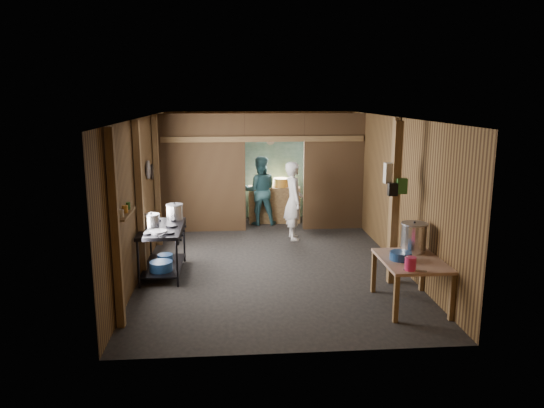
{
  "coord_description": "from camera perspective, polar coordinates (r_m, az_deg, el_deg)",
  "views": [
    {
      "loc": [
        -0.71,
        -9.0,
        2.97
      ],
      "look_at": [
        0.0,
        -0.2,
        1.1
      ],
      "focal_mm": 33.86,
      "sensor_mm": 36.0,
      "label": 1
    }
  ],
  "objects": [
    {
      "name": "back_counter",
      "position": [
        12.26,
        0.22,
        -0.03
      ],
      "size": [
        1.2,
        0.5,
        0.85
      ],
      "primitive_type": "cube",
      "color": "#9B7945",
      "rests_on": "floor"
    },
    {
      "name": "partition_header",
      "position": [
        11.27,
        0.29,
        8.54
      ],
      "size": [
        1.3,
        0.1,
        0.6
      ],
      "primitive_type": "cube",
      "color": "brown",
      "rests_on": "wall_back"
    },
    {
      "name": "frying_pan",
      "position": [
        8.36,
        -12.52,
        -3.06
      ],
      "size": [
        0.43,
        0.56,
        0.07
      ],
      "primitive_type": null,
      "rotation": [
        0.0,
        0.0,
        -0.33
      ],
      "color": "gray",
      "rests_on": "gas_range"
    },
    {
      "name": "ceiling",
      "position": [
        9.04,
        -0.1,
        9.61
      ],
      "size": [
        4.5,
        7.0,
        0.0
      ],
      "primitive_type": "cube",
      "color": "black",
      "rests_on": "ground"
    },
    {
      "name": "partition_right",
      "position": [
        11.56,
        6.86,
        3.56
      ],
      "size": [
        1.35,
        0.1,
        2.6
      ],
      "primitive_type": "cube",
      "color": "brown",
      "rests_on": "floor"
    },
    {
      "name": "pink_bucket",
      "position": [
        7.1,
        15.14,
        -6.42
      ],
      "size": [
        0.19,
        0.19,
        0.18
      ],
      "primitive_type": "cylinder",
      "rotation": [
        0.0,
        0.0,
        0.34
      ],
      "color": "#E22A66",
      "rests_on": "prep_table"
    },
    {
      "name": "floor",
      "position": [
        9.51,
        -0.1,
        -6.25
      ],
      "size": [
        4.5,
        7.0,
        0.0
      ],
      "primitive_type": "cube",
      "color": "black",
      "rests_on": "ground"
    },
    {
      "name": "stove_pot_med",
      "position": [
        8.79,
        -13.26,
        -1.85
      ],
      "size": [
        0.29,
        0.29,
        0.24
      ],
      "primitive_type": null,
      "rotation": [
        0.0,
        0.0,
        0.06
      ],
      "color": "silver",
      "rests_on": "gas_range"
    },
    {
      "name": "wall_front",
      "position": [
        5.8,
        2.63,
        -4.8
      ],
      "size": [
        4.5,
        0.0,
        2.6
      ],
      "primitive_type": "cube",
      "color": "brown",
      "rests_on": "ground"
    },
    {
      "name": "red_cup",
      "position": [
        12.15,
        -1.4,
        2.26
      ],
      "size": [
        0.13,
        0.13,
        0.15
      ],
      "primitive_type": "cylinder",
      "color": "maroon",
      "rests_on": "back_counter"
    },
    {
      "name": "blue_tub_front",
      "position": [
        8.64,
        -12.23,
        -6.76
      ],
      "size": [
        0.37,
        0.37,
        0.15
      ],
      "primitive_type": "cylinder",
      "color": "#214B8F",
      "rests_on": "gas_range"
    },
    {
      "name": "gas_range",
      "position": [
        8.87,
        -12.04,
        -5.09
      ],
      "size": [
        0.72,
        1.39,
        0.82
      ],
      "primitive_type": null,
      "color": "black",
      "rests_on": "floor"
    },
    {
      "name": "wall_back",
      "position": [
        12.64,
        -1.35,
        4.35
      ],
      "size": [
        4.5,
        0.0,
        2.6
      ],
      "primitive_type": "cube",
      "color": "brown",
      "rests_on": "ground"
    },
    {
      "name": "turquoise_panel",
      "position": [
        12.58,
        -1.33,
        4.09
      ],
      "size": [
        4.4,
        0.06,
        2.5
      ],
      "primitive_type": "cube",
      "color": "#8BBEBC",
      "rests_on": "wall_back"
    },
    {
      "name": "bag_white",
      "position": [
        8.26,
        13.14,
        3.36
      ],
      "size": [
        0.22,
        0.15,
        0.32
      ],
      "primitive_type": "cube",
      "color": "beige",
      "rests_on": "post_free"
    },
    {
      "name": "wall_left",
      "position": [
        9.29,
        -14.08,
        1.23
      ],
      "size": [
        0.0,
        7.0,
        2.6
      ],
      "primitive_type": "cube",
      "color": "brown",
      "rests_on": "ground"
    },
    {
      "name": "yellow_tub",
      "position": [
        12.18,
        1.01,
        2.41
      ],
      "size": [
        0.37,
        0.37,
        0.2
      ],
      "primitive_type": "cylinder",
      "color": "orange",
      "rests_on": "back_counter"
    },
    {
      "name": "pan_lid_big",
      "position": [
        9.61,
        -13.57,
        3.73
      ],
      "size": [
        0.03,
        0.34,
        0.34
      ],
      "primitive_type": "cylinder",
      "rotation": [
        0.0,
        1.57,
        0.0
      ],
      "color": "gray",
      "rests_on": "wall_left"
    },
    {
      "name": "blue_tub_back",
      "position": [
        9.16,
        -11.79,
        -5.83
      ],
      "size": [
        0.27,
        0.27,
        0.11
      ],
      "primitive_type": "cylinder",
      "color": "#214B8F",
      "rests_on": "gas_range"
    },
    {
      "name": "wash_basin",
      "position": [
        7.52,
        14.11,
        -5.61
      ],
      "size": [
        0.31,
        0.31,
        0.11
      ],
      "primitive_type": "cylinder",
      "rotation": [
        0.0,
        0.0,
        -0.02
      ],
      "color": "#214B8F",
      "rests_on": "prep_table"
    },
    {
      "name": "post_right",
      "position": [
        9.42,
        13.35,
        1.41
      ],
      "size": [
        0.1,
        0.12,
        2.6
      ],
      "primitive_type": "cube",
      "color": "#9B7945",
      "rests_on": "floor"
    },
    {
      "name": "pan_lid_small",
      "position": [
        10.02,
        -13.2,
        3.49
      ],
      "size": [
        0.03,
        0.3,
        0.3
      ],
      "primitive_type": "cylinder",
      "rotation": [
        0.0,
        1.57,
        0.0
      ],
      "color": "black",
      "rests_on": "wall_left"
    },
    {
      "name": "partition_left",
      "position": [
        11.34,
        -7.68,
        3.38
      ],
      "size": [
        1.85,
        0.1,
        2.6
      ],
      "primitive_type": "cube",
      "color": "brown",
      "rests_on": "floor"
    },
    {
      "name": "stove_pot_large",
      "position": [
        9.17,
        -10.76,
        -0.95
      ],
      "size": [
        0.38,
        0.38,
        0.31
      ],
      "primitive_type": null,
      "rotation": [
        0.0,
        0.0,
        0.37
      ],
      "color": "silver",
      "rests_on": "gas_range"
    },
    {
      "name": "wall_right",
      "position": [
        9.62,
        13.38,
        1.63
      ],
      "size": [
        0.0,
        7.0,
        2.6
      ],
      "primitive_type": "cube",
      "color": "brown",
      "rests_on": "ground"
    },
    {
      "name": "bag_green",
      "position": [
        8.2,
        14.18,
        1.97
      ],
      "size": [
        0.16,
        0.12,
        0.24
      ],
      "primitive_type": "cube",
      "color": "#2C6C29",
      "rests_on": "post_free"
    },
    {
      "name": "stock_pot",
      "position": [
        7.91,
        15.48,
        -3.66
      ],
      "size": [
        0.45,
        0.45,
        0.46
      ],
      "primitive_type": null,
      "rotation": [
        0.0,
        0.0,
        -0.16
      ],
      "color": "silver",
      "rests_on": "prep_table"
    },
    {
      "name": "worker_back",
      "position": [
        11.95,
        -1.35,
        1.5
      ],
      "size": [
        0.78,
        0.61,
        1.6
      ],
      "primitive_type": "imported",
      "rotation": [
        0.0,
        0.0,
        3.15
      ],
      "color": "#336570",
      "rests_on": "floor"
    },
    {
      "name": "prep_table",
      "position": [
        7.7,
        15.12,
        -8.41
      ],
      "size": [
        0.85,
        1.17,
        0.69
      ],
      "primitive_type": null,
      "color": "tan",
      "rests_on": "floor"
    },
    {
      "name": "post_left_c",
      "position": [
        10.44,
        -12.65,
        2.46
      ],
      "size": [
        0.1,
        0.12,
        2.6
      ],
      "primitive_type": "cube",
      "color": "#9B7945",
      "rests_on": "floor"
    },
    {
      "name": "post_free",
      "position": [
        8.29,
        13.48,
        -0.0
      ],
      "size": [
        0.12,
        0.12,
        2.6
      ],
      "primitive_type": "cube",
      "color": "#9B7945",
      "rests_on": "floor"
    },
    {
      "name": "post_left_a",
      "position": [
        6.78,
        -17.01,
        -2.84
      ],
      "size": [
        0.1,
        0.12,
        2.6
      ],
      "primitive_type": "cube",
      "color": "#9B7945",
      "rests_on": "floor"
    },
    {
      "name": "post_left_b",
      "position": [
        8.5,
        -14.48,
        0.24
      ],
      "size": [
        0.1,
        0.12,
        2.6
      ],
      "primitive_type": "cube",
      "color": "#9B7945",
      "rests_on": "floor"
    },
    {
      "name": "stove_saucepan",
      "position": [
        9.18,
        -12.88,
        -1.56
      ],
      "size": [
        0.2,
        0.2,
        0.1
      ],
      "primitive_type": "cylinder",
      "rotation": [
        0.0,
        0.0,
        -0.32
      ],
      "color": "silver",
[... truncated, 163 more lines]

